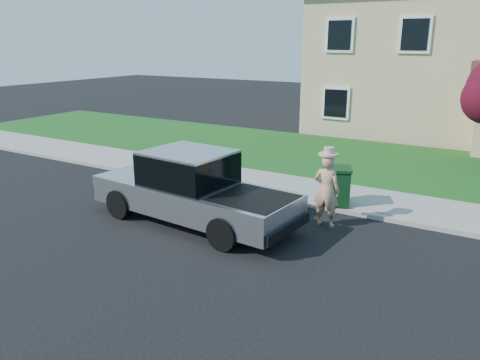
% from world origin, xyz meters
% --- Properties ---
extents(ground, '(80.00, 80.00, 0.00)m').
position_xyz_m(ground, '(0.00, 0.00, 0.00)').
color(ground, black).
rests_on(ground, ground).
extents(curb, '(40.00, 0.20, 0.12)m').
position_xyz_m(curb, '(1.00, 2.90, 0.06)').
color(curb, gray).
rests_on(curb, ground).
extents(sidewalk, '(40.00, 2.00, 0.15)m').
position_xyz_m(sidewalk, '(1.00, 4.00, 0.07)').
color(sidewalk, gray).
rests_on(sidewalk, ground).
extents(lawn, '(40.00, 7.00, 0.10)m').
position_xyz_m(lawn, '(1.00, 8.50, 0.05)').
color(lawn, '#134216').
rests_on(lawn, ground).
extents(house, '(14.00, 11.30, 6.85)m').
position_xyz_m(house, '(1.31, 16.38, 3.17)').
color(house, tan).
rests_on(house, ground).
extents(pickup_truck, '(5.60, 2.33, 1.80)m').
position_xyz_m(pickup_truck, '(-1.50, 0.36, 0.84)').
color(pickup_truck, black).
rests_on(pickup_truck, ground).
extents(woman, '(0.65, 0.47, 1.96)m').
position_xyz_m(woman, '(1.42, 1.82, 0.93)').
color(woman, tan).
rests_on(woman, ground).
extents(trash_bin, '(0.84, 0.89, 1.01)m').
position_xyz_m(trash_bin, '(1.28, 3.10, 0.66)').
color(trash_bin, '#0E3415').
rests_on(trash_bin, sidewalk).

